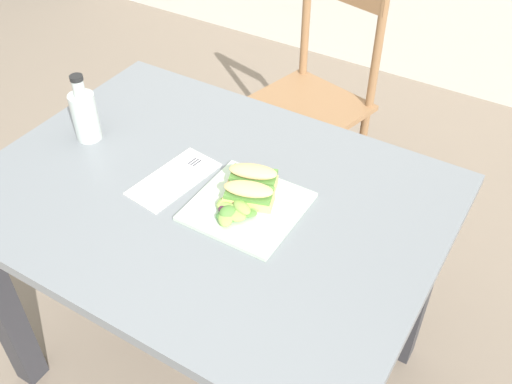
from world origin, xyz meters
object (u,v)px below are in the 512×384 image
Objects in this scene: fork_on_napkin at (179,174)px; chair_wooden_far at (312,102)px; dining_table at (210,232)px; bottle_cold_brew at (85,117)px; plate_lunch at (247,207)px; sandwich_half_front at (249,194)px; sandwich_half_back at (253,176)px.

chair_wooden_far is at bearing 94.15° from fork_on_napkin.
dining_table is 5.92× the size of bottle_cold_brew.
chair_wooden_far is at bearing 99.97° from dining_table.
plate_lunch is at bearing -3.04° from fork_on_napkin.
dining_table is at bearing -7.75° from fork_on_napkin.
dining_table is at bearing -179.10° from plate_lunch.
bottle_cold_brew is (-0.24, -0.88, 0.36)m from chair_wooden_far.
sandwich_half_front is 0.68× the size of fork_on_napkin.
sandwich_half_front reaches higher than plate_lunch.
chair_wooden_far is 6.85× the size of sandwich_half_back.
sandwich_half_back is 0.68× the size of fork_on_napkin.
bottle_cold_brew reaches higher than chair_wooden_far.
fork_on_napkin is at bearing -162.79° from sandwich_half_back.
bottle_cold_brew reaches higher than dining_table.
plate_lunch is 0.21m from fork_on_napkin.
sandwich_half_back is (0.09, 0.07, 0.18)m from dining_table.
sandwich_half_front is at bearing 5.00° from dining_table.
sandwich_half_back is (-0.02, 0.06, 0.00)m from sandwich_half_front.
sandwich_half_front is 0.21m from fork_on_napkin.
dining_table is 6.00× the size of fork_on_napkin.
plate_lunch is 1.93× the size of sandwich_half_front.
sandwich_half_front is (0.11, 0.01, 0.18)m from dining_table.
fork_on_napkin reaches higher than dining_table.
chair_wooden_far reaches higher than fork_on_napkin.
bottle_cold_brew is (-0.49, -0.05, 0.03)m from sandwich_half_back.
sandwich_half_back is at bearing 110.09° from plate_lunch.
plate_lunch is 1.32× the size of fork_on_napkin.
sandwich_half_front is at bearing -0.81° from fork_on_napkin.
sandwich_half_back reaches higher than fork_on_napkin.
sandwich_half_back reaches higher than dining_table.
chair_wooden_far is 3.55× the size of plate_lunch.
dining_table is 0.17m from fork_on_napkin.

